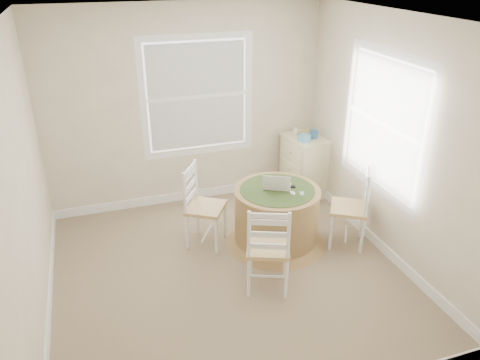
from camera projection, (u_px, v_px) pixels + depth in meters
name	position (u px, v px, depth m)	size (l,w,h in m)	color
room	(238.00, 153.00, 4.63)	(3.64, 3.64, 2.64)	#847254
round_table	(276.00, 214.00, 5.38)	(1.16, 1.16, 0.70)	olive
chair_left	(206.00, 207.00, 5.33)	(0.42, 0.40, 0.95)	white
chair_near	(268.00, 247.00, 4.60)	(0.42, 0.40, 0.95)	white
chair_right	(349.00, 208.00, 5.32)	(0.42, 0.40, 0.95)	white
laptop	(277.00, 186.00, 5.26)	(0.39, 0.38, 0.21)	white
mouse	(292.00, 193.00, 5.15)	(0.06, 0.09, 0.03)	white
phone	(302.00, 194.00, 5.14)	(0.04, 0.09, 0.02)	#B7BABF
keys	(293.00, 187.00, 5.29)	(0.06, 0.05, 0.03)	black
corner_chest	(304.00, 166.00, 6.52)	(0.56, 0.69, 0.84)	#F3ECB6
tissue_box	(304.00, 138.00, 6.16)	(0.12, 0.12, 0.10)	#529CBB
box_yellow	(306.00, 134.00, 6.39)	(0.15, 0.10, 0.06)	gold
box_blue	(314.00, 134.00, 6.27)	(0.08, 0.08, 0.12)	#326197
cup_cream	(295.00, 131.00, 6.44)	(0.07, 0.07, 0.09)	beige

